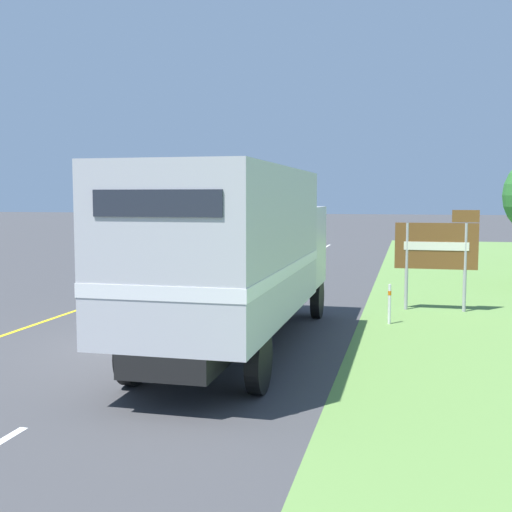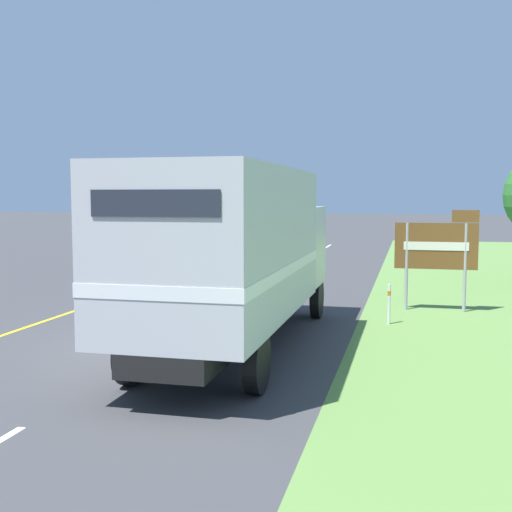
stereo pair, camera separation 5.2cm
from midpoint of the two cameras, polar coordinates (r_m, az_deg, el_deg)
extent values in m
plane|color=#3D3D3F|center=(13.40, -8.09, -7.72)|extent=(200.00, 200.00, 0.00)
cube|color=yellow|center=(22.00, -9.42, -2.62)|extent=(0.12, 50.09, 0.01)
cube|color=white|center=(13.72, -7.53, -7.38)|extent=(0.12, 2.60, 0.01)
cube|color=white|center=(19.92, -0.66, -3.37)|extent=(0.12, 2.60, 0.01)
cube|color=white|center=(26.31, 2.88, -1.26)|extent=(0.12, 2.60, 0.01)
cube|color=white|center=(32.78, 5.04, 0.02)|extent=(0.12, 2.60, 0.01)
cube|color=white|center=(39.30, 6.48, 0.88)|extent=(0.12, 2.60, 0.01)
cylinder|color=black|center=(16.44, -1.67, -3.47)|extent=(0.22, 1.00, 1.00)
cylinder|color=black|center=(16.03, 5.52, -3.72)|extent=(0.22, 1.00, 1.00)
cylinder|color=black|center=(10.56, -10.91, -8.52)|extent=(0.22, 1.00, 1.00)
cylinder|color=black|center=(9.90, 0.25, -9.36)|extent=(0.22, 1.00, 1.00)
cube|color=black|center=(12.76, -1.39, -5.20)|extent=(1.33, 8.48, 0.36)
cube|color=#B7B7BC|center=(11.57, -2.75, 1.24)|extent=(2.42, 6.38, 2.66)
cube|color=white|center=(11.61, -2.74, -1.05)|extent=(2.44, 6.40, 0.20)
cube|color=#232833|center=(8.52, -8.86, 4.65)|extent=(1.81, 0.03, 0.36)
cube|color=#B7B7BC|center=(15.69, 1.62, 0.93)|extent=(2.32, 2.10, 1.90)
cube|color=#283342|center=(16.71, 2.38, 2.01)|extent=(2.05, 0.03, 0.85)
cylinder|color=black|center=(28.20, -2.09, -0.15)|extent=(0.16, 0.66, 0.66)
cylinder|color=black|center=(27.83, 0.84, -0.22)|extent=(0.16, 0.66, 0.66)
cylinder|color=black|center=(25.76, -3.63, -0.68)|extent=(0.16, 0.66, 0.66)
cylinder|color=black|center=(25.36, -0.44, -0.76)|extent=(0.16, 0.66, 0.66)
cube|color=white|center=(26.74, -1.31, 0.44)|extent=(1.80, 4.13, 0.83)
cube|color=#282D38|center=(26.52, -1.40, 2.06)|extent=(1.55, 2.27, 0.70)
cube|color=red|center=(24.92, -3.94, 0.41)|extent=(0.20, 0.03, 0.14)
cube|color=red|center=(24.57, -1.13, 0.35)|extent=(0.20, 0.03, 0.14)
cylinder|color=#9E9EA3|center=(17.49, 13.31, -0.90)|extent=(0.09, 0.09, 2.32)
cylinder|color=#9E9EA3|center=(17.54, 18.16, -1.00)|extent=(0.09, 0.09, 2.32)
cube|color=brown|center=(17.45, 15.79, 0.86)|extent=(2.12, 0.06, 1.22)
cube|color=brown|center=(17.45, 18.22, 3.38)|extent=(0.68, 0.06, 0.32)
cube|color=silver|center=(17.42, 15.79, 0.85)|extent=(1.65, 0.02, 0.22)
cylinder|color=white|center=(15.49, 11.84, -4.22)|extent=(0.07, 0.07, 0.95)
cylinder|color=orange|center=(15.45, 11.86, -3.24)|extent=(0.08, 0.08, 0.10)
camera|label=1|loc=(0.03, -89.92, 0.01)|focal=45.00mm
camera|label=2|loc=(0.03, 90.08, -0.01)|focal=45.00mm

